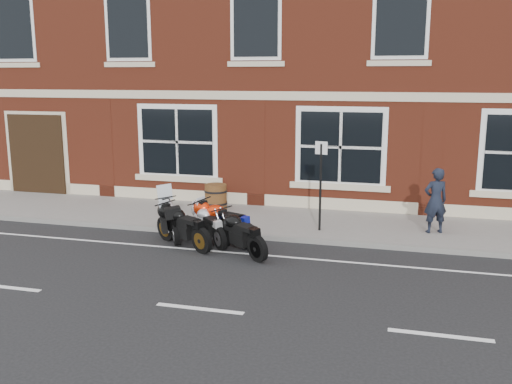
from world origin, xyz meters
TOP-DOWN VIEW (x-y plane):
  - ground at (0.00, 0.00)m, footprint 80.00×80.00m
  - sidewalk at (0.00, 3.00)m, footprint 30.00×3.00m
  - kerb at (0.00, 1.42)m, footprint 30.00×0.16m
  - pub_building at (0.00, 10.50)m, footprint 24.00×12.00m
  - moto_touring_silver at (-2.23, 1.05)m, footprint 1.07×1.69m
  - moto_sport_red at (-0.84, 0.88)m, footprint 1.96×0.97m
  - moto_sport_black at (-1.68, 0.39)m, footprint 1.79×1.18m
  - moto_sport_silver at (-1.18, 0.83)m, footprint 1.33×1.44m
  - moto_naked_black at (-0.23, 0.19)m, footprint 1.64×1.33m
  - pedestrian_left at (4.09, 2.73)m, footprint 0.70×0.59m
  - barrel_planter at (-1.99, 3.67)m, footprint 0.67×0.67m
  - parking_sign at (1.29, 2.20)m, footprint 0.32×0.10m

SIDE VIEW (x-z plane):
  - ground at x=0.00m, z-range 0.00..0.00m
  - sidewalk at x=0.00m, z-range 0.00..0.12m
  - kerb at x=0.00m, z-range 0.00..0.12m
  - moto_sport_silver at x=-1.18m, z-range 0.06..0.89m
  - barrel_planter at x=-1.99m, z-range 0.12..0.87m
  - moto_touring_silver at x=-2.23m, z-range -0.12..1.13m
  - moto_naked_black at x=-0.23m, z-range 0.07..0.96m
  - moto_sport_black at x=-1.68m, z-range 0.07..0.98m
  - moto_sport_red at x=-0.84m, z-range 0.07..1.01m
  - pedestrian_left at x=4.09m, z-range 0.12..1.76m
  - parking_sign at x=1.29m, z-range 0.30..2.56m
  - pub_building at x=0.00m, z-range 0.00..12.00m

